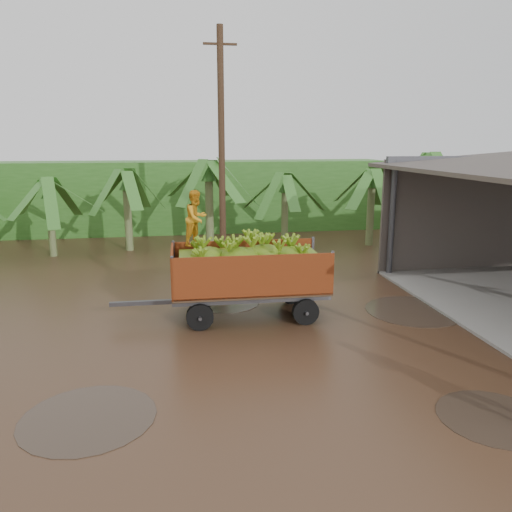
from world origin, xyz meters
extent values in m
plane|color=black|center=(0.00, 0.00, 0.00)|extent=(100.00, 100.00, 0.00)
cube|color=#2D661E|center=(-2.00, 16.00, 1.80)|extent=(22.00, 3.00, 3.60)
cube|color=#47474C|center=(-3.04, 2.36, 0.49)|extent=(1.62, 0.14, 0.11)
imported|color=orange|center=(-1.54, 2.75, 2.63)|extent=(0.90, 0.90, 1.48)
cylinder|color=#47301E|center=(-0.30, 8.32, 4.29)|extent=(0.24, 0.24, 8.57)
cube|color=#47301E|center=(-0.30, 8.32, 7.93)|extent=(1.20, 0.08, 0.08)
camera|label=1|loc=(-2.11, -10.34, 4.61)|focal=35.00mm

